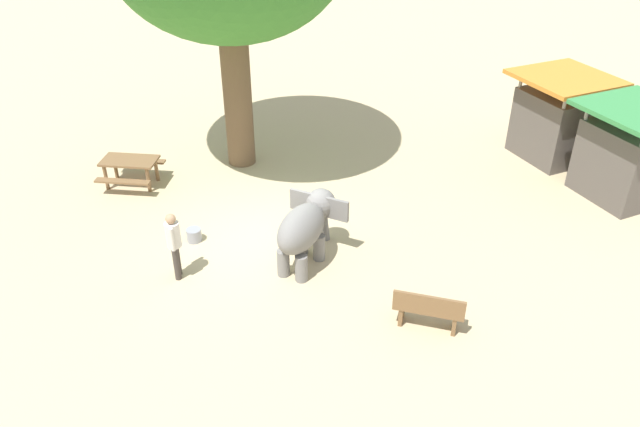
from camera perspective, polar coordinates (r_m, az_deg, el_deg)
ground_plane at (r=15.18m, az=-5.33°, el=-2.22°), size 60.00×60.00×0.00m
elephant at (r=13.78m, az=-1.31°, el=-1.15°), size 1.99×2.07×1.51m
person_handler at (r=13.68m, az=-13.29°, el=-2.47°), size 0.49×0.32×1.62m
wooden_bench at (r=12.45m, az=9.95°, el=-8.67°), size 1.21×1.33×0.88m
picnic_table_near at (r=17.88m, az=-17.05°, el=4.20°), size 2.04×2.05×0.78m
market_stall_orange at (r=19.77m, az=20.94°, el=7.92°), size 2.50×2.50×2.52m
market_stall_green at (r=18.22m, az=26.37°, el=4.64°), size 2.50×2.50×2.52m
feed_bucket at (r=15.23m, az=-11.50°, el=-1.95°), size 0.36×0.36×0.32m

